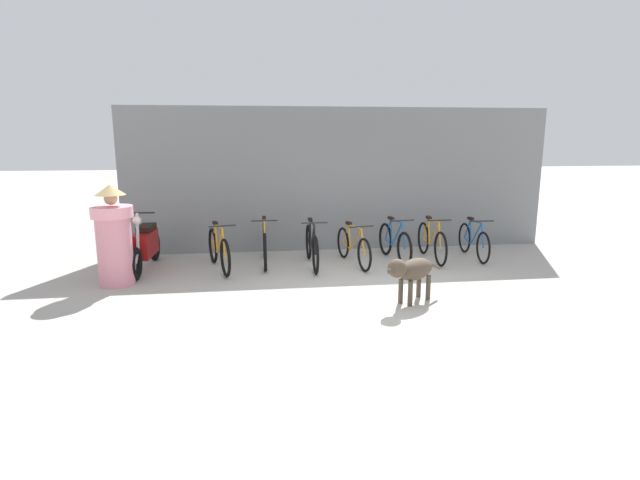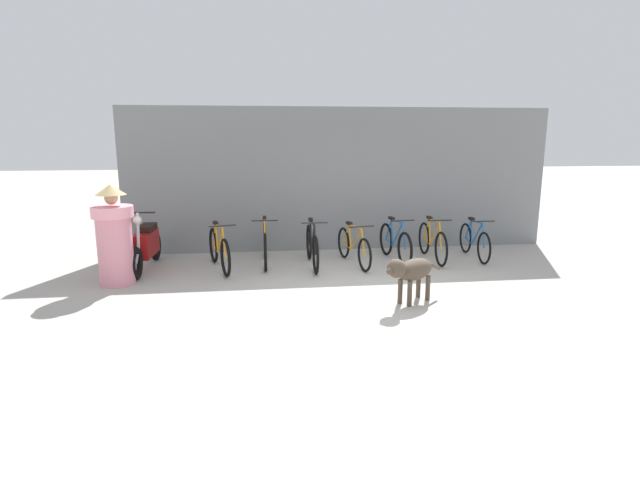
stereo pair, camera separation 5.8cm
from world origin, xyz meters
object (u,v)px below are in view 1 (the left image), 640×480
Objects in this scene: bicycle_0 at (219,250)px; bicycle_2 at (312,247)px; bicycle_1 at (265,245)px; stray_dog at (412,270)px; bicycle_4 at (394,243)px; bicycle_6 at (473,241)px; bicycle_5 at (432,242)px; bicycle_3 at (353,247)px; person_in_robes at (114,236)px; motorcycle at (145,246)px.

bicycle_2 is at bearing 74.77° from bicycle_0.
bicycle_1 is 3.21m from stray_dog.
bicycle_4 is 1.59m from bicycle_6.
bicycle_5 is at bearing 81.14° from bicycle_4.
bicycle_3 is 1.04× the size of bicycle_4.
bicycle_5 is at bearing 89.02° from bicycle_1.
bicycle_0 is 1.04× the size of person_in_robes.
bicycle_2 reaches higher than bicycle_4.
bicycle_3 is at bearing -82.80° from bicycle_6.
bicycle_6 is 1.51× the size of stray_dog.
bicycle_3 is 1.62× the size of stray_dog.
bicycle_4 is (3.29, 0.22, -0.01)m from bicycle_0.
bicycle_6 reaches higher than stray_dog.
person_in_robes reaches higher than motorcycle.
bicycle_2 is at bearing -96.57° from stray_dog.
person_in_robes is at bearing -66.53° from bicycle_1.
bicycle_0 reaches higher than bicycle_5.
motorcycle reaches higher than bicycle_6.
bicycle_3 is 0.87× the size of motorcycle.
bicycle_0 is at bearing -89.78° from bicycle_2.
bicycle_6 is (4.87, 0.22, -0.02)m from bicycle_0.
bicycle_1 reaches higher than bicycle_5.
bicycle_3 is at bearing 75.50° from bicycle_0.
bicycle_4 is at bearing 78.43° from bicycle_0.
motorcycle is (-6.16, -0.06, 0.10)m from bicycle_6.
bicycle_0 reaches higher than bicycle_4.
person_in_robes is at bearing -85.09° from bicycle_4.
bicycle_2 is at bearing -88.51° from bicycle_4.
bicycle_3 is 4.11m from person_in_robes.
bicycle_4 is 2.49m from stray_dog.
motorcycle reaches higher than bicycle_0.
bicycle_0 is at bearing -98.93° from bicycle_3.
bicycle_3 is at bearing 92.53° from bicycle_2.
bicycle_2 is (0.85, -0.27, -0.00)m from bicycle_1.
bicycle_1 is at bearing 95.54° from motorcycle.
person_in_robes is at bearing -79.40° from bicycle_5.
stray_dog is at bearing 134.27° from person_in_robes.
bicycle_6 is 0.81× the size of motorcycle.
person_in_robes is (-3.24, -0.73, 0.43)m from bicycle_2.
motorcycle is (-3.73, 0.12, 0.11)m from bicycle_3.
person_in_robes reaches higher than bicycle_3.
bicycle_2 is 1.10× the size of bicycle_4.
bicycle_5 is at bearing 94.45° from bicycle_2.
person_in_robes is (-6.44, -0.95, 0.46)m from bicycle_6.
bicycle_0 is at bearing -84.50° from bicycle_6.
motorcycle reaches higher than bicycle_5.
bicycle_0 is 4.88m from bicycle_6.
bicycle_6 is 6.16m from motorcycle.
person_in_robes is at bearing -77.27° from bicycle_2.
bicycle_5 is 1.06× the size of bicycle_6.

